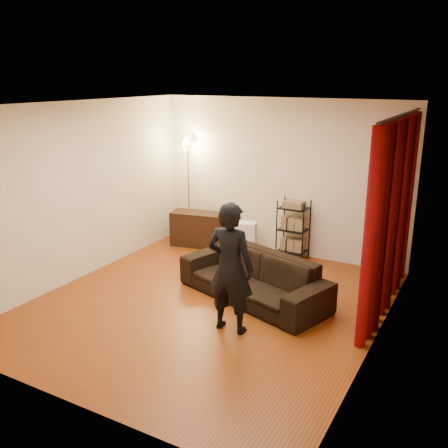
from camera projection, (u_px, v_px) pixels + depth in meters
The scene contains 14 objects.
floor at pixel (207, 304), 6.91m from camera, with size 5.00×5.00×0.00m, color #8F3710.
ceiling at pixel (205, 105), 6.14m from camera, with size 5.00×5.00×0.00m, color white.
wall_back at pixel (280, 178), 8.62m from camera, with size 5.00×5.00×0.00m, color beige.
wall_front at pixel (62, 274), 4.43m from camera, with size 5.00×5.00×0.00m, color beige.
wall_left at pixel (79, 192), 7.57m from camera, with size 5.00×5.00×0.00m, color beige.
wall_right at pixel (382, 236), 5.48m from camera, with size 5.00×5.00×0.00m, color beige.
curtain_rod at pixel (402, 115), 6.12m from camera, with size 0.04×0.04×2.65m, color black.
curtain at pixel (391, 217), 6.50m from camera, with size 0.22×2.65×2.55m, color #690304, non-canonical shape.
sofa at pixel (253, 277), 7.01m from camera, with size 2.23×0.87×0.65m, color black.
person at pixel (230, 268), 6.00m from camera, with size 0.60×0.39×1.64m, color black.
media_cabinet at pixel (201, 229), 9.22m from camera, with size 1.09×0.41×0.63m, color black.
storage_boxes at pixel (246, 238), 8.84m from camera, with size 0.34×0.28×0.57m, color silver, non-canonical shape.
wire_shelf at pixel (293, 230), 8.50m from camera, with size 0.47×0.33×1.04m, color black, non-canonical shape.
floor_lamp at pixel (189, 190), 9.25m from camera, with size 0.36×0.36×2.02m, color silver, non-canonical shape.
Camera 1 is at (3.25, -5.41, 3.04)m, focal length 40.00 mm.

